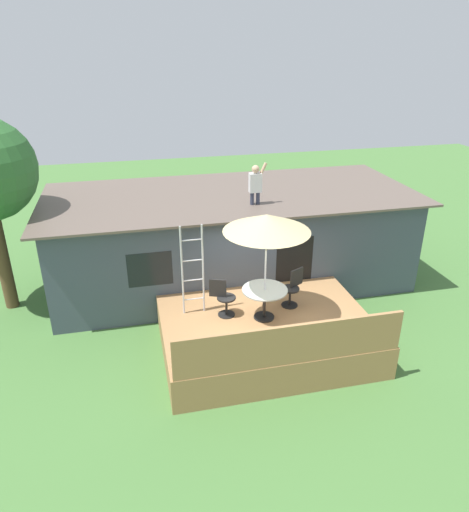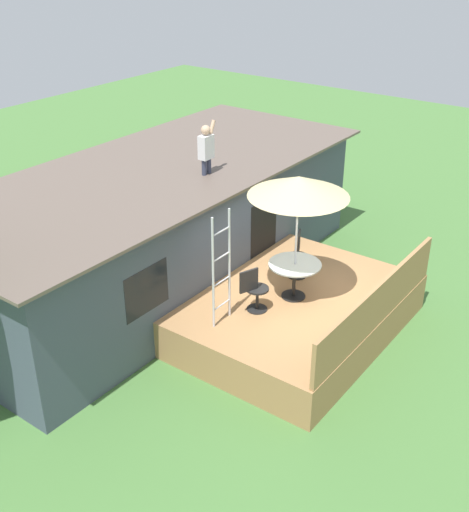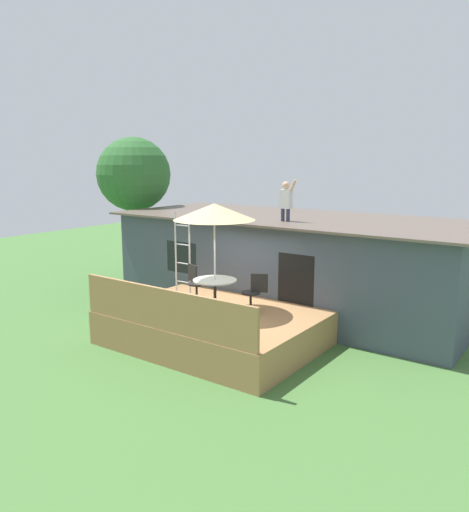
# 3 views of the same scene
# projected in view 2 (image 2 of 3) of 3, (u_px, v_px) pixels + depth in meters

# --- Properties ---
(ground_plane) EXTENTS (40.00, 40.00, 0.00)m
(ground_plane) POSITION_uv_depth(u_px,v_px,m) (293.00, 329.00, 13.15)
(ground_plane) COLOR #477538
(house) EXTENTS (10.50, 4.50, 2.71)m
(house) POSITION_uv_depth(u_px,v_px,m) (159.00, 226.00, 14.41)
(house) COLOR #424C5B
(house) RESTS_ON ground
(deck) EXTENTS (4.81, 3.65, 0.80)m
(deck) POSITION_uv_depth(u_px,v_px,m) (293.00, 313.00, 12.96)
(deck) COLOR #A87A4C
(deck) RESTS_ON ground
(deck_railing) EXTENTS (4.71, 0.08, 0.90)m
(deck_railing) POSITION_uv_depth(u_px,v_px,m) (378.00, 304.00, 11.63)
(deck_railing) COLOR #A87A4C
(deck_railing) RESTS_ON deck
(patio_table) EXTENTS (1.04, 1.04, 0.74)m
(patio_table) POSITION_uv_depth(u_px,v_px,m) (294.00, 271.00, 12.48)
(patio_table) COLOR black
(patio_table) RESTS_ON deck
(patio_umbrella) EXTENTS (1.90, 1.90, 2.54)m
(patio_umbrella) POSITION_uv_depth(u_px,v_px,m) (299.00, 186.00, 11.67)
(patio_umbrella) COLOR silver
(patio_umbrella) RESTS_ON deck
(step_ladder) EXTENTS (0.52, 0.04, 2.20)m
(step_ladder) POSITION_uv_depth(u_px,v_px,m) (221.00, 269.00, 11.47)
(step_ladder) COLOR silver
(step_ladder) RESTS_ON deck
(person_figure) EXTENTS (0.47, 0.20, 1.11)m
(person_figure) POSITION_uv_depth(u_px,v_px,m) (206.00, 146.00, 13.23)
(person_figure) COLOR #33384C
(person_figure) RESTS_ON house
(patio_chair_left) EXTENTS (0.60, 0.44, 0.92)m
(patio_chair_left) POSITION_uv_depth(u_px,v_px,m) (254.00, 290.00, 12.08)
(patio_chair_left) COLOR black
(patio_chair_left) RESTS_ON deck
(patio_chair_right) EXTENTS (0.59, 0.44, 0.92)m
(patio_chair_right) POSITION_uv_depth(u_px,v_px,m) (298.00, 255.00, 13.35)
(patio_chair_right) COLOR black
(patio_chair_right) RESTS_ON deck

